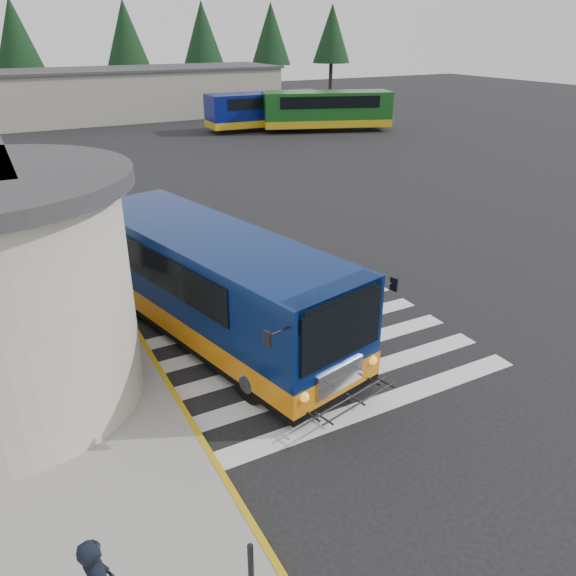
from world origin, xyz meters
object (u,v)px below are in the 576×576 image
pedestrian_b (43,369)px  bollard (251,573)px  far_bus_b (327,109)px  transit_bus (213,287)px  far_bus_a (266,109)px

pedestrian_b → bollard: size_ratio=1.73×
pedestrian_b → far_bus_b: far_bus_b is taller
pedestrian_b → bollard: 6.30m
transit_bus → far_bus_a: (15.79, 28.98, 0.25)m
far_bus_b → pedestrian_b: bearing=158.9°
pedestrian_b → transit_bus: bearing=93.0°
bollard → far_bus_a: (18.20, 36.46, 0.91)m
bollard → far_bus_a: far_bus_a is taller
transit_bus → pedestrian_b: transit_bus is taller
pedestrian_b → far_bus_b: size_ratio=0.17×
transit_bus → bollard: 7.89m
pedestrian_b → far_bus_a: 36.46m
transit_bus → bollard: bearing=-121.1°
transit_bus → bollard: transit_bus is taller
transit_bus → pedestrian_b: (-4.26, -1.47, -0.29)m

